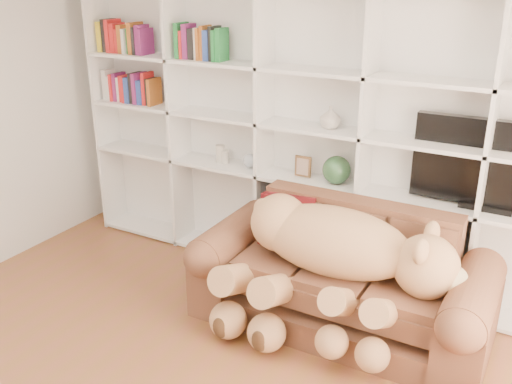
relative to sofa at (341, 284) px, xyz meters
The scene contains 12 objects.
wall_back 1.40m from the sofa, 123.30° to the left, with size 5.00×0.02×2.70m, color silver.
bookshelf 1.41m from the sofa, 139.03° to the left, with size 4.43×0.35×2.40m.
sofa is the anchor object (origin of this frame).
teddy_bear 0.34m from the sofa, 100.40° to the right, with size 1.64×0.88×0.95m.
throw_pillow 0.63m from the sofa, 164.07° to the left, with size 0.42×0.14×0.42m, color #5D1012.
tv 1.36m from the sofa, 38.65° to the left, with size 1.11×0.18×0.65m.
picture_frame 1.07m from the sofa, 134.93° to the left, with size 0.14×0.03×0.17m, color #55381D.
green_vase 0.94m from the sofa, 117.32° to the left, with size 0.23×0.23×0.23m, color #29502E.
figurine_tall 1.66m from the sofa, 156.73° to the left, with size 0.08×0.08×0.16m, color beige.
figurine_short 1.61m from the sofa, 155.94° to the left, with size 0.07×0.07×0.12m, color beige.
snow_globe 1.40m from the sofa, 151.30° to the left, with size 0.12×0.12×0.12m, color silver.
shelf_vase 1.29m from the sofa, 122.57° to the left, with size 0.17×0.17×0.18m, color beige.
Camera 1 is at (1.74, -1.78, 2.48)m, focal length 40.00 mm.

